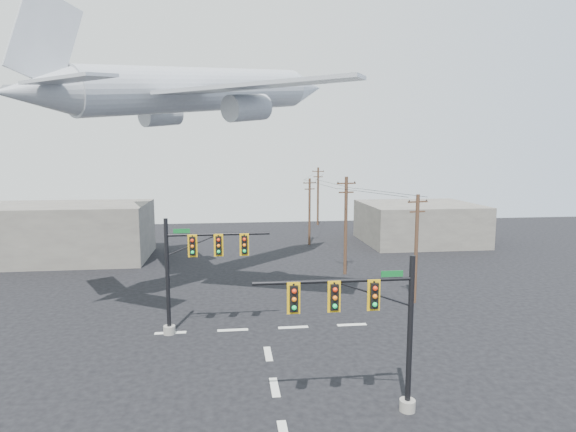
{
  "coord_description": "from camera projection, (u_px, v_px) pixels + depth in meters",
  "views": [
    {
      "loc": [
        -2.08,
        -18.43,
        11.65
      ],
      "look_at": [
        0.79,
        5.0,
        8.45
      ],
      "focal_mm": 30.0,
      "sensor_mm": 36.0,
      "label": 1
    }
  ],
  "objects": [
    {
      "name": "lane_markings",
      "position": [
        272.0,
        375.0,
        25.18
      ],
      "size": [
        14.0,
        21.2,
        0.01
      ],
      "color": "beige",
      "rests_on": "ground"
    },
    {
      "name": "signal_mast_near",
      "position": [
        372.0,
        327.0,
        20.92
      ],
      "size": [
        7.31,
        0.79,
        7.17
      ],
      "color": "gray",
      "rests_on": "ground"
    },
    {
      "name": "signal_mast_far",
      "position": [
        193.0,
        269.0,
        30.41
      ],
      "size": [
        6.85,
        0.82,
        7.5
      ],
      "color": "gray",
      "rests_on": "ground"
    },
    {
      "name": "utility_pole_a",
      "position": [
        416.0,
        247.0,
        36.61
      ],
      "size": [
        1.67,
        0.45,
        8.42
      ],
      "rotation": [
        0.0,
        0.0,
        0.21
      ],
      "color": "#4A2F20",
      "rests_on": "ground"
    },
    {
      "name": "utility_pole_b",
      "position": [
        346.0,
        224.0,
        45.2
      ],
      "size": [
        1.88,
        0.41,
        9.29
      ],
      "rotation": [
        0.0,
        0.0,
        0.15
      ],
      "color": "#4A2F20",
      "rests_on": "ground"
    },
    {
      "name": "utility_pole_c",
      "position": [
        310.0,
        210.0,
        59.72
      ],
      "size": [
        1.67,
        0.54,
        8.31
      ],
      "rotation": [
        0.0,
        0.0,
        0.26
      ],
      "color": "#4A2F20",
      "rests_on": "ground"
    },
    {
      "name": "utility_pole_d",
      "position": [
        318.0,
        195.0,
        75.68
      ],
      "size": [
        1.82,
        0.73,
        9.11
      ],
      "rotation": [
        0.0,
        0.0,
        -0.33
      ],
      "color": "#4A2F20",
      "rests_on": "ground"
    },
    {
      "name": "power_lines",
      "position": [
        329.0,
        182.0,
        55.3
      ],
      "size": [
        5.74,
        39.81,
        0.18
      ],
      "color": "black"
    },
    {
      "name": "airliner",
      "position": [
        203.0,
        91.0,
        37.75
      ],
      "size": [
        26.08,
        24.94,
        8.02
      ],
      "rotation": [
        0.0,
        -0.1,
        0.74
      ],
      "color": "#A5AAB1"
    },
    {
      "name": "building_left",
      "position": [
        62.0,
        232.0,
        51.55
      ],
      "size": [
        18.0,
        10.0,
        6.0
      ],
      "primitive_type": "cube",
      "color": "slate",
      "rests_on": "ground"
    },
    {
      "name": "building_right",
      "position": [
        419.0,
        223.0,
        61.6
      ],
      "size": [
        14.0,
        12.0,
        5.0
      ],
      "primitive_type": "cube",
      "color": "slate",
      "rests_on": "ground"
    }
  ]
}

